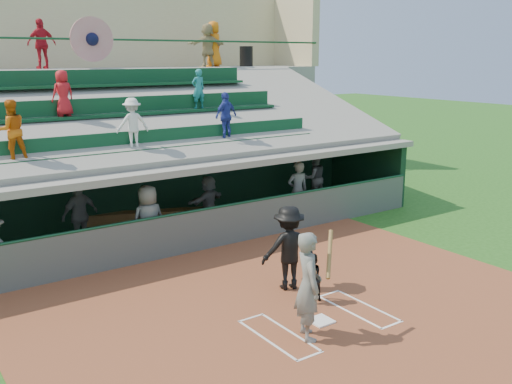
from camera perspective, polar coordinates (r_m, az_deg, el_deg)
ground at (r=11.44m, az=6.47°, el=-12.83°), size 100.00×100.00×0.00m
dirt_slab at (r=11.78m, az=4.84°, el=-11.93°), size 11.00×9.00×0.02m
home_plate at (r=11.43m, az=6.48°, el=-12.67°), size 0.43×0.43×0.03m
batters_box_chalk at (r=11.43m, az=6.47°, el=-12.72°), size 2.65×1.85×0.01m
dugout_floor at (r=16.72m, az=-8.96°, el=-4.22°), size 16.00×3.50×0.04m
concourse_slab at (r=22.40m, az=-16.83°, el=5.84°), size 20.00×3.00×4.60m
grandstand at (r=19.60m, az=-14.08°, el=4.88°), size 20.40×10.40×7.80m
batter_at_plate at (r=10.42m, az=5.28°, el=-9.28°), size 0.99×0.86×2.01m
catcher at (r=12.02m, az=5.51°, el=-8.57°), size 0.58×0.49×1.07m
home_umpire at (r=12.56m, az=3.29°, el=-5.58°), size 1.37×1.04×1.87m
dugout_bench at (r=17.62m, az=-11.50°, el=-2.61°), size 13.40×5.98×0.43m
dugout_player_b at (r=15.77m, az=-17.21°, el=-2.21°), size 1.16×0.74×1.83m
dugout_player_c at (r=14.78m, az=-10.70°, el=-2.84°), size 0.94×0.65×1.85m
dugout_player_d at (r=17.06m, az=-4.76°, el=-0.94°), size 1.52×0.93×1.56m
dugout_player_e at (r=17.80m, az=4.18°, el=0.14°), size 0.76×0.59×1.84m
dugout_player_f at (r=19.87m, az=5.84°, el=1.40°), size 0.98×0.84×1.76m
trash_bin at (r=24.95m, az=-0.99°, el=13.40°), size 0.56×0.56×0.85m
concourse_staff_a at (r=21.45m, az=-20.64°, el=13.69°), size 1.04×0.54×1.69m
concourse_staff_b at (r=23.62m, az=-4.26°, el=14.52°), size 1.02×0.83×1.80m
concourse_staff_c at (r=23.29m, az=-4.89°, el=14.40°), size 1.61×0.61×1.70m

